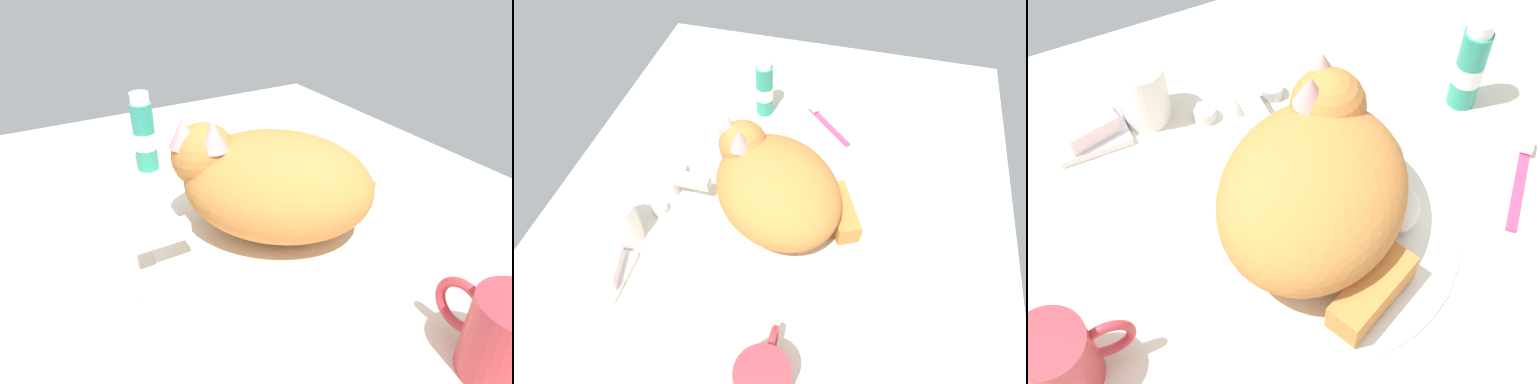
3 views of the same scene
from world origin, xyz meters
The scene contains 8 objects.
ground_plane centered at (0.00, 0.00, -1.50)cm, with size 110.00×82.50×3.00cm, color silver.
sink_basin centered at (0.00, 0.00, 0.33)cm, with size 33.37×33.37×0.66cm, color white.
faucet centered at (0.00, 19.28, 2.45)cm, with size 12.15×9.97×5.67cm.
cat centered at (0.73, 0.59, 7.30)cm, with size 31.13×31.10×15.34cm.
coffee_mug centered at (-28.98, -5.23, 4.17)cm, with size 11.35×7.32×8.33cm.
rinse_cup centered at (-11.00, 24.07, 4.23)cm, with size 6.03×6.03×8.46cm.
toothpaste_bottle centered at (26.18, 9.25, 6.18)cm, with size 3.67×3.67×13.29cm.
toothbrush centered at (25.42, -4.53, 0.53)cm, with size 10.37×10.59×1.60cm.
Camera 1 is at (-41.06, 26.81, 34.30)cm, focal length 30.74 mm.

